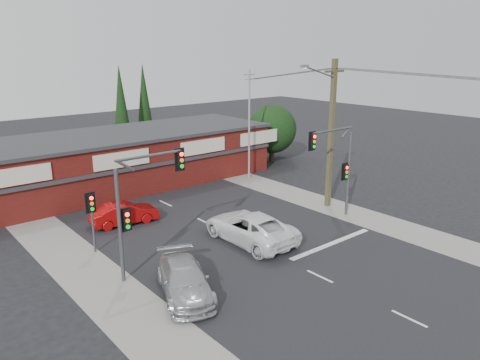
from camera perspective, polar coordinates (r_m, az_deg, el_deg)
ground at (r=25.69m, az=3.42°, el=-8.75°), size 120.00×120.00×0.00m
road_strip at (r=29.23m, az=-3.32°, el=-5.60°), size 14.00×70.00×0.01m
verge_left at (r=25.56m, az=-19.04°, el=-9.76°), size 3.00×70.00×0.02m
verge_right at (r=34.64m, az=8.06°, el=-2.25°), size 3.00×70.00×0.02m
stop_line at (r=27.12m, az=11.08°, el=-7.62°), size 6.50×0.35×0.01m
white_suv at (r=26.71m, az=1.21°, el=-5.77°), size 2.82×6.08×1.69m
silver_suv at (r=21.41m, az=-6.79°, el=-12.01°), size 3.70×5.34×1.44m
red_sedan at (r=30.17m, az=-13.92°, el=-3.97°), size 4.36×2.01×1.39m
lane_dashes at (r=26.42m, az=1.79°, el=-7.97°), size 0.12×39.78×0.01m
shop_building at (r=38.11m, az=-15.40°, el=2.31°), size 27.30×8.40×4.22m
tree_cluster at (r=45.35m, az=3.73°, el=5.94°), size 5.90×5.10×5.50m
conifer_near at (r=45.69m, az=-14.29°, el=8.83°), size 1.80×1.80×9.25m
conifer_far at (r=49.03m, az=-11.61°, el=9.45°), size 1.80×1.80×9.25m
traffic_mast_left at (r=22.32m, az=-12.18°, el=-2.13°), size 3.77×0.27×5.97m
traffic_mast_right at (r=29.90m, az=11.88°, el=2.49°), size 3.96×0.27×5.97m
pedestal_signal at (r=25.97m, az=-17.66°, el=-3.51°), size 0.55×0.27×3.38m
utility_pole at (r=31.98m, az=10.94°, el=6.05°), size 4.38×0.59×10.00m
steel_pole at (r=38.76m, az=1.13°, el=6.98°), size 1.20×0.16×9.00m
power_lines at (r=28.55m, az=20.10°, el=11.62°), size 2.01×29.00×1.22m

